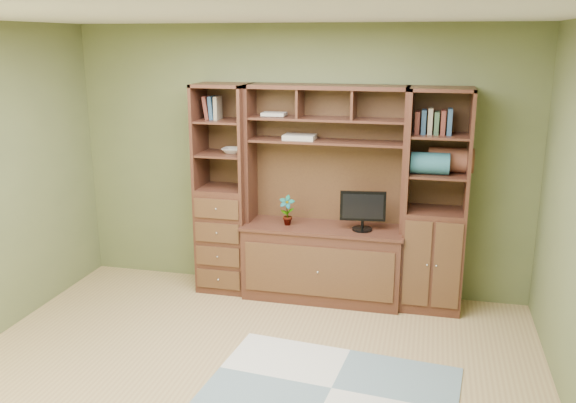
% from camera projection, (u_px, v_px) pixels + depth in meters
% --- Properties ---
extents(room, '(4.60, 4.10, 2.64)m').
position_uv_depth(room, '(233.00, 217.00, 4.08)').
color(room, tan).
rests_on(room, ground).
extents(center_hutch, '(1.54, 0.53, 2.05)m').
position_uv_depth(center_hutch, '(324.00, 196.00, 5.71)').
color(center_hutch, '#462318').
rests_on(center_hutch, ground).
extents(left_tower, '(0.50, 0.45, 2.05)m').
position_uv_depth(left_tower, '(224.00, 189.00, 5.98)').
color(left_tower, '#462318').
rests_on(left_tower, ground).
extents(right_tower, '(0.55, 0.45, 2.05)m').
position_uv_depth(right_tower, '(436.00, 202.00, 5.52)').
color(right_tower, '#462318').
rests_on(right_tower, ground).
extents(rug, '(1.88, 1.35, 0.01)m').
position_uv_depth(rug, '(331.00, 389.00, 4.41)').
color(rug, '#AAB1B0').
rests_on(rug, ground).
extents(monitor, '(0.44, 0.24, 0.51)m').
position_uv_depth(monitor, '(363.00, 204.00, 5.61)').
color(monitor, black).
rests_on(monitor, center_hutch).
extents(orchid, '(0.15, 0.10, 0.29)m').
position_uv_depth(orchid, '(287.00, 210.00, 5.80)').
color(orchid, '#9B4E34').
rests_on(orchid, center_hutch).
extents(magazines, '(0.29, 0.21, 0.05)m').
position_uv_depth(magazines, '(300.00, 137.00, 5.72)').
color(magazines, '#B3AA99').
rests_on(magazines, center_hutch).
extents(bowl, '(0.20, 0.20, 0.05)m').
position_uv_depth(bowl, '(233.00, 151.00, 5.85)').
color(bowl, beige).
rests_on(bowl, left_tower).
extents(blanket_teal, '(0.34, 0.19, 0.19)m').
position_uv_depth(blanket_teal, '(430.00, 163.00, 5.40)').
color(blanket_teal, '#275C68').
rests_on(blanket_teal, right_tower).
extents(blanket_red, '(0.40, 0.22, 0.22)m').
position_uv_depth(blanket_red, '(451.00, 160.00, 5.47)').
color(blanket_red, brown).
rests_on(blanket_red, right_tower).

